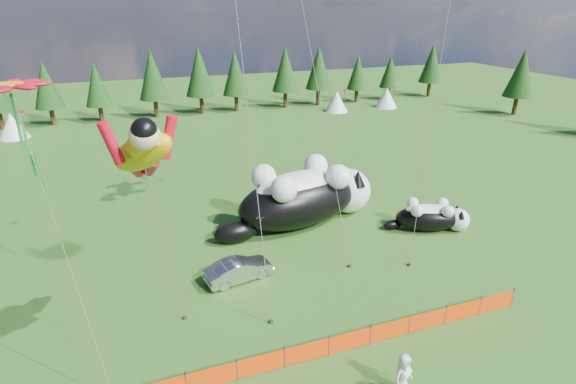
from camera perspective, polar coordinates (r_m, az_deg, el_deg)
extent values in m
plane|color=#0F3609|center=(22.42, -0.62, -15.75)|extent=(160.00, 160.00, 0.00)
cylinder|color=#262626|center=(19.09, -12.81, -22.58)|extent=(0.06, 0.06, 1.10)
cylinder|color=#262626|center=(19.28, -6.50, -21.50)|extent=(0.06, 0.06, 1.10)
cylinder|color=#262626|center=(19.67, -0.46, -20.24)|extent=(0.06, 0.06, 1.10)
cylinder|color=#262626|center=(20.24, 5.18, -18.85)|extent=(0.06, 0.06, 1.10)
cylinder|color=#262626|center=(21.00, 10.38, -17.39)|extent=(0.06, 0.06, 1.10)
cylinder|color=#262626|center=(21.91, 15.11, -15.93)|extent=(0.06, 0.06, 1.10)
cylinder|color=#262626|center=(22.96, 19.37, -14.50)|extent=(0.06, 0.06, 1.10)
cylinder|color=#262626|center=(24.13, 23.19, -13.14)|extent=(0.06, 0.06, 1.10)
cylinder|color=#262626|center=(25.40, 26.60, -11.86)|extent=(0.06, 0.06, 1.10)
cube|color=#FF3F05|center=(19.20, -9.62, -22.17)|extent=(2.00, 0.04, 0.90)
cube|color=#FF3F05|center=(19.48, -3.43, -21.00)|extent=(2.00, 0.04, 0.90)
cube|color=#FF3F05|center=(19.97, 2.41, -19.66)|extent=(2.00, 0.04, 0.90)
cube|color=#FF3F05|center=(20.63, 7.83, -18.23)|extent=(2.00, 0.04, 0.90)
cube|color=#FF3F05|center=(21.46, 12.79, -16.76)|extent=(2.00, 0.04, 0.90)
cube|color=#FF3F05|center=(22.45, 17.28, -15.31)|extent=(2.00, 0.04, 0.90)
cube|color=#FF3F05|center=(23.56, 21.31, -13.91)|extent=(2.00, 0.04, 0.90)
cube|color=#FF3F05|center=(24.78, 24.92, -12.58)|extent=(2.00, 0.04, 0.90)
ellipsoid|color=black|center=(30.13, 1.46, -1.08)|extent=(9.59, 5.88, 3.58)
ellipsoid|color=white|center=(29.78, 1.48, 0.49)|extent=(7.21, 4.27, 2.19)
sphere|color=white|center=(32.49, 7.65, 0.16)|extent=(3.18, 3.18, 3.18)
sphere|color=#EF5C62|center=(33.31, 9.47, 0.63)|extent=(0.45, 0.45, 0.45)
ellipsoid|color=black|center=(28.54, -6.66, -5.10)|extent=(3.00, 1.92, 1.39)
cone|color=black|center=(31.35, 8.86, 1.74)|extent=(1.11, 1.11, 1.11)
cone|color=black|center=(32.72, 6.73, 2.77)|extent=(1.11, 1.11, 1.11)
sphere|color=white|center=(31.64, 3.55, 3.36)|extent=(1.67, 1.67, 1.67)
sphere|color=white|center=(29.70, 6.40, 1.94)|extent=(1.67, 1.67, 1.67)
sphere|color=white|center=(29.58, -3.10, 1.97)|extent=(1.67, 1.67, 1.67)
sphere|color=white|center=(27.49, -0.52, 0.34)|extent=(1.67, 1.67, 1.67)
ellipsoid|color=black|center=(31.22, 17.33, -3.18)|extent=(4.69, 3.42, 1.70)
ellipsoid|color=white|center=(31.05, 17.42, -2.47)|extent=(3.52, 2.50, 1.04)
sphere|color=white|center=(31.86, 20.75, -3.31)|extent=(1.52, 1.52, 1.52)
sphere|color=#EF5C62|center=(32.08, 21.84, -3.30)|extent=(0.21, 0.21, 0.21)
ellipsoid|color=black|center=(30.91, 13.15, -4.06)|extent=(1.48, 1.10, 0.66)
cone|color=black|center=(31.23, 21.16, -2.67)|extent=(0.53, 0.53, 0.53)
cone|color=black|center=(32.01, 20.66, -1.98)|extent=(0.53, 0.53, 0.53)
sphere|color=white|center=(31.73, 19.03, -1.38)|extent=(0.80, 0.80, 0.80)
sphere|color=white|center=(30.67, 19.66, -2.31)|extent=(0.80, 0.80, 0.80)
sphere|color=white|center=(31.19, 15.54, -1.36)|extent=(0.80, 0.80, 0.80)
sphere|color=white|center=(30.10, 16.06, -2.31)|extent=(0.80, 0.80, 0.80)
imported|color=silver|center=(24.90, -6.24, -9.79)|extent=(3.94, 2.00, 1.24)
imported|color=silver|center=(18.96, 14.39, -21.57)|extent=(1.05, 0.85, 1.85)
cylinder|color=#595959|center=(19.74, -15.19, -6.57)|extent=(0.03, 0.03, 9.01)
cube|color=#262626|center=(22.88, -12.92, -15.28)|extent=(0.15, 0.15, 0.16)
cylinder|color=#595959|center=(27.04, 4.24, 9.84)|extent=(0.03, 0.03, 17.95)
cube|color=#262626|center=(26.36, 7.86, -9.26)|extent=(0.15, 0.15, 0.16)
cylinder|color=#595959|center=(19.05, -26.82, -5.75)|extent=(0.03, 0.03, 12.37)
cube|color=#198E28|center=(20.62, -30.47, 4.44)|extent=(0.21, 0.21, 4.55)
cylinder|color=#595959|center=(21.05, -5.07, 9.71)|extent=(0.03, 0.03, 19.40)
cube|color=#262626|center=(22.13, -2.13, -16.12)|extent=(0.15, 0.15, 0.16)
cylinder|color=#595959|center=(27.77, 19.22, 17.97)|extent=(0.03, 0.03, 25.67)
cube|color=#262626|center=(27.16, 15.14, -8.87)|extent=(0.15, 0.15, 0.16)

